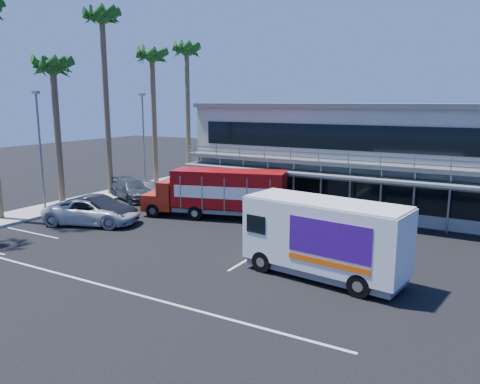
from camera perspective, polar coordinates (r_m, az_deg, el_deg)
The scene contains 15 objects.
ground at distance 23.75m, azimuth -3.07°, elevation -7.28°, with size 120.00×120.00×0.00m, color black.
building at distance 35.28m, azimuth 14.51°, elevation 4.49°, with size 22.40×12.00×7.30m.
curb_strip at distance 37.70m, azimuth -17.36°, elevation -0.77°, with size 3.00×32.00×0.16m, color #A5A399.
palm_c at distance 34.99m, azimuth -21.81°, elevation 13.13°, with size 2.80×2.80×10.75m.
palm_d at distance 38.86m, azimuth -16.42°, elevation 18.50°, with size 2.80×2.80×14.75m.
palm_e at distance 41.92m, azimuth -10.65°, elevation 15.10°, with size 2.80×2.80×12.25m.
palm_f at distance 46.55m, azimuth -6.51°, elevation 15.89°, with size 2.80×2.80×13.25m.
light_pole_near at distance 33.30m, azimuth -23.18°, elevation 5.05°, with size 0.50×0.25×8.09m.
light_pole_far at distance 40.08m, azimuth -11.67°, elevation 6.56°, with size 0.50×0.25×8.09m.
red_truck at distance 30.08m, azimuth -2.53°, elevation 0.02°, with size 9.54×4.66×3.13m.
white_van at distance 20.17m, azimuth 10.23°, elevation -5.46°, with size 7.15×3.24×3.37m.
parked_car_b at distance 30.40m, azimuth -17.01°, elevation -2.06°, with size 1.75×5.01×1.65m, color black.
parked_car_c at distance 30.15m, azimuth -17.56°, elevation -2.26°, with size 2.65×5.74×1.60m, color silver.
parked_car_d at distance 36.92m, azimuth -12.96°, elevation 0.28°, with size 2.12×5.21×1.51m, color #313942.
parked_car_e at distance 37.14m, azimuth -11.13°, elevation 0.34°, with size 1.68×4.16×1.42m, color gray.
Camera 1 is at (12.36, -18.87, 7.44)m, focal length 35.00 mm.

